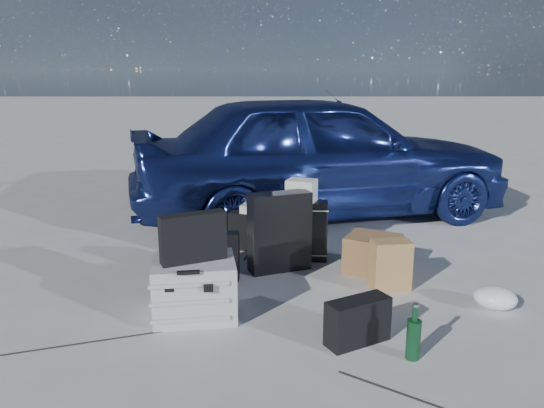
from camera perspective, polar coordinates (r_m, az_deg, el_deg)
The scene contains 16 objects.
ground at distance 3.69m, azimuth 1.87°, elevation -11.53°, with size 60.00×60.00×0.00m, color #B1B2AC.
car at distance 5.87m, azimuth 5.13°, elevation 5.31°, with size 1.65×4.10×1.40m, color navy.
pelican_case at distance 3.61m, azimuth -8.33°, elevation -8.91°, with size 0.54×0.44×0.39m, color #B0B3B6.
laptop_bag at distance 3.47m, azimuth -8.49°, elevation -3.58°, with size 0.43×0.11×0.32m, color black.
briefcase at distance 4.19m, azimuth -6.93°, elevation -5.54°, with size 0.49×0.11×0.38m, color black.
suitcase_left at distance 4.31m, azimuth 0.82°, elevation -3.00°, with size 0.50×0.18×0.65m, color black.
suitcase_right at distance 4.57m, azimuth 3.24°, elevation -2.87°, with size 0.43×0.16×0.52m, color black.
white_carton at distance 4.48m, azimuth 3.19°, elevation 1.46°, with size 0.23×0.19×0.19m, color beige.
duffel_bag at distance 4.88m, azimuth -0.34°, elevation -2.79°, with size 0.69×0.30×0.35m, color black.
flat_box_white at distance 4.83m, azimuth -0.50°, elevation -0.38°, with size 0.42×0.32×0.07m, color beige.
flat_box_black at distance 4.81m, azimuth -0.43°, elevation 0.35°, with size 0.28×0.20×0.06m, color black.
kraft_bag at distance 4.08m, azimuth 12.62°, elevation -6.42°, with size 0.28×0.17×0.38m, color #9C7D43.
cardboard_box at distance 4.39m, azimuth 10.79°, elevation -5.31°, with size 0.41×0.36×0.30m, color brown.
plastic_bag at distance 4.01m, azimuth 22.88°, elevation -9.27°, with size 0.29×0.24×0.16m, color silver.
messenger_bag at distance 3.30m, azimuth 9.21°, elevation -12.33°, with size 0.40×0.15×0.28m, color black.
green_bottle at distance 3.18m, azimuth 15.01°, elevation -13.22°, with size 0.08×0.08×0.32m, color black.
Camera 1 is at (-0.13, -3.32, 1.60)m, focal length 35.00 mm.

